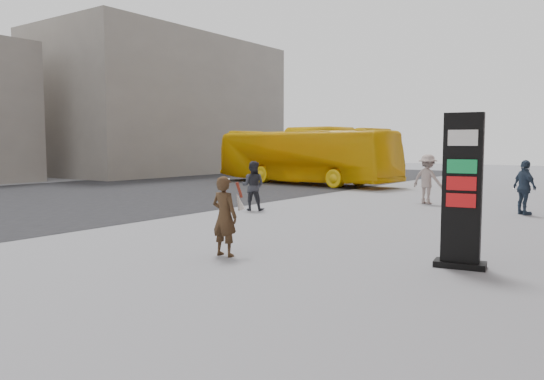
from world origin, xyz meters
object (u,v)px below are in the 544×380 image
Objects in this scene: woman at (225,215)px; bus at (304,156)px; info_pylon at (462,191)px; pedestrian_b at (427,179)px; pedestrian_c at (525,187)px; pedestrian_a at (253,186)px.

woman is 19.00m from bus.
bus is (-12.84, 15.10, 0.17)m from info_pylon.
info_pylon is at bearing -132.26° from bus.
info_pylon is at bearing 124.97° from pedestrian_b.
info_pylon is at bearing 137.41° from pedestrian_c.
info_pylon is 9.03m from pedestrian_a.
pedestrian_a is at bearing -148.42° from bus.
pedestrian_b reaches higher than woman.
pedestrian_b is (8.88, -5.62, -0.63)m from bus.
bus reaches higher than woman.
pedestrian_b is at bearing 103.08° from info_pylon.
pedestrian_a is (-7.96, 4.24, -0.55)m from info_pylon.
pedestrian_c reaches higher than woman.
woman is 0.92× the size of pedestrian_c.
pedestrian_c is at bearing -172.62° from pedestrian_a.
pedestrian_b is at bearing -114.97° from bus.
pedestrian_c is at bearing -110.34° from woman.
pedestrian_a is 0.96× the size of pedestrian_c.
woman is at bearing 102.41° from pedestrian_a.
bus is 11.93m from pedestrian_a.
info_pylon reaches higher than pedestrian_a.
bus is at bearing 120.78° from info_pylon.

